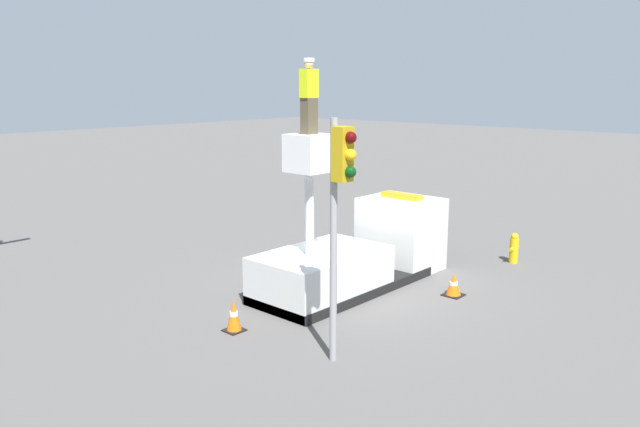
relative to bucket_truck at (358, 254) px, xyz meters
The scene contains 7 objects.
ground_plane 1.02m from the bucket_truck, behind, with size 120.00×120.00×0.00m, color #565451.
bucket_truck is the anchor object (origin of this frame).
worker 4.60m from the bucket_truck, behind, with size 0.40×0.26×1.75m.
traffic_light_pole 5.50m from the bucket_truck, 145.35° to the right, with size 0.34×0.57×4.73m.
fire_hydrant 5.28m from the bucket_truck, 25.03° to the right, with size 0.51×0.27×0.93m.
traffic_cone_rear 4.40m from the bucket_truck, behind, with size 0.41×0.41×0.73m.
traffic_cone_curbside 2.65m from the bucket_truck, 69.18° to the right, with size 0.48×0.48×0.59m.
Camera 1 is at (-12.07, -10.11, 5.35)m, focal length 35.00 mm.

